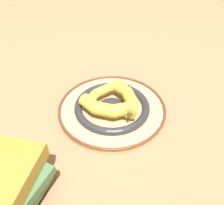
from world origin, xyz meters
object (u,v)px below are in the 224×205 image
Objects in this scene: banana_a at (127,98)px; banana_b at (105,91)px; banana_c at (104,108)px; book_stack at (1,179)px; decorative_bowl at (112,108)px.

banana_a is 1.00× the size of banana_b.
banana_c is 0.93× the size of book_stack.
banana_a is at bearing 47.95° from banana_c.
banana_a is 0.85× the size of banana_c.
book_stack is at bearing 17.88° from banana_b.
banana_c is (0.06, -0.05, 0.00)m from banana_a.
decorative_bowl is at bearing 76.79° from banana_c.
decorative_bowl is 0.06m from banana_c.
decorative_bowl is 2.18× the size of banana_b.
book_stack is at bearing 117.48° from banana_a.
banana_b is at bearing 105.80° from banana_c.
decorative_bowl is 0.06m from banana_b.
book_stack is (0.36, -0.10, 0.01)m from banana_b.
decorative_bowl is 0.35m from book_stack.
decorative_bowl is at bearing -114.49° from book_stack.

